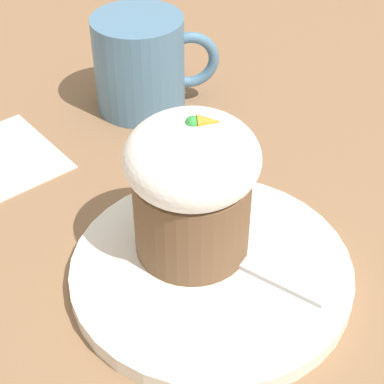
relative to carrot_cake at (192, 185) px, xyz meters
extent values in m
plane|color=#846042|center=(0.01, -0.02, -0.07)|extent=(4.00, 4.00, 0.00)
cylinder|color=white|center=(0.01, -0.02, -0.07)|extent=(0.21, 0.21, 0.01)
cylinder|color=brown|center=(0.00, 0.00, -0.03)|extent=(0.09, 0.09, 0.07)
ellipsoid|color=white|center=(0.00, 0.00, 0.02)|extent=(0.10, 0.10, 0.06)
cone|color=orange|center=(0.01, 0.00, 0.05)|extent=(0.02, 0.01, 0.01)
sphere|color=green|center=(0.00, 0.00, 0.05)|extent=(0.01, 0.01, 0.01)
cube|color=#B7B7BC|center=(0.05, -0.04, -0.06)|extent=(0.07, 0.07, 0.00)
ellipsoid|color=#B7B7BC|center=(0.01, 0.00, -0.06)|extent=(0.05, 0.05, 0.01)
cylinder|color=teal|center=(-0.02, 0.23, -0.03)|extent=(0.09, 0.09, 0.10)
torus|color=teal|center=(0.03, 0.23, -0.03)|extent=(0.06, 0.01, 0.06)
camera|label=1|loc=(-0.05, -0.35, 0.29)|focal=60.00mm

